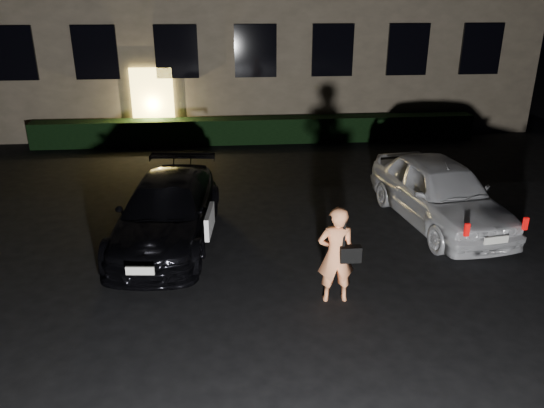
{
  "coord_description": "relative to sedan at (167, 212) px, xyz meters",
  "views": [
    {
      "loc": [
        -1.1,
        -7.26,
        4.85
      ],
      "look_at": [
        -0.26,
        2.0,
        1.11
      ],
      "focal_mm": 35.0,
      "sensor_mm": 36.0,
      "label": 1
    }
  ],
  "objects": [
    {
      "name": "hedge",
      "position": [
        2.34,
        7.59,
        -0.23
      ],
      "size": [
        15.0,
        0.7,
        0.85
      ],
      "primitive_type": "cube",
      "color": "black",
      "rests_on": "ground"
    },
    {
      "name": "sedan",
      "position": [
        0.0,
        0.0,
        0.0
      ],
      "size": [
        2.27,
        4.68,
        1.3
      ],
      "rotation": [
        0.0,
        0.0,
        -0.1
      ],
      "color": "black",
      "rests_on": "ground"
    },
    {
      "name": "hatch",
      "position": [
        5.91,
        0.39,
        0.08
      ],
      "size": [
        2.3,
        4.5,
        1.47
      ],
      "rotation": [
        0.0,
        0.0,
        0.13
      ],
      "color": "silver",
      "rests_on": "ground"
    },
    {
      "name": "man",
      "position": [
        2.99,
        -2.57,
        0.2
      ],
      "size": [
        0.69,
        0.41,
        1.69
      ],
      "rotation": [
        0.0,
        0.0,
        3.14
      ],
      "color": "#FF965D",
      "rests_on": "ground"
    },
    {
      "name": "ground",
      "position": [
        2.34,
        -2.91,
        -0.65
      ],
      "size": [
        80.0,
        80.0,
        0.0
      ],
      "primitive_type": "plane",
      "color": "black",
      "rests_on": "ground"
    }
  ]
}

